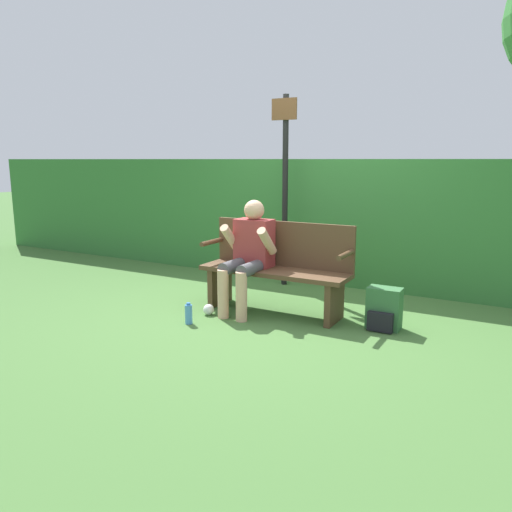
{
  "coord_description": "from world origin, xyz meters",
  "views": [
    {
      "loc": [
        2.24,
        -4.36,
        1.54
      ],
      "look_at": [
        -0.15,
        -0.1,
        0.59
      ],
      "focal_mm": 35.0,
      "sensor_mm": 36.0,
      "label": 1
    }
  ],
  "objects_px": {
    "backpack": "(384,310)",
    "park_bench": "(277,267)",
    "person_seated": "(249,251)",
    "signpost": "(285,181)",
    "water_bottle": "(189,314)",
    "parked_car": "(257,188)"
  },
  "relations": [
    {
      "from": "park_bench",
      "to": "parked_car",
      "type": "xyz_separation_m",
      "value": [
        -5.65,
        9.74,
        0.15
      ]
    },
    {
      "from": "backpack",
      "to": "park_bench",
      "type": "bearing_deg",
      "value": 179.35
    },
    {
      "from": "signpost",
      "to": "parked_car",
      "type": "relative_size",
      "value": 0.47
    },
    {
      "from": "person_seated",
      "to": "signpost",
      "type": "distance_m",
      "value": 1.36
    },
    {
      "from": "water_bottle",
      "to": "signpost",
      "type": "bearing_deg",
      "value": 86.4
    },
    {
      "from": "person_seated",
      "to": "water_bottle",
      "type": "distance_m",
      "value": 0.89
    },
    {
      "from": "water_bottle",
      "to": "park_bench",
      "type": "bearing_deg",
      "value": 55.02
    },
    {
      "from": "park_bench",
      "to": "backpack",
      "type": "relative_size",
      "value": 3.98
    },
    {
      "from": "backpack",
      "to": "parked_car",
      "type": "bearing_deg",
      "value": 124.72
    },
    {
      "from": "water_bottle",
      "to": "parked_car",
      "type": "distance_m",
      "value": 11.7
    },
    {
      "from": "person_seated",
      "to": "backpack",
      "type": "height_order",
      "value": "person_seated"
    },
    {
      "from": "backpack",
      "to": "person_seated",
      "type": "bearing_deg",
      "value": -174.96
    },
    {
      "from": "person_seated",
      "to": "backpack",
      "type": "xyz_separation_m",
      "value": [
        1.36,
        0.12,
        -0.45
      ]
    },
    {
      "from": "park_bench",
      "to": "person_seated",
      "type": "xyz_separation_m",
      "value": [
        -0.25,
        -0.13,
        0.17
      ]
    },
    {
      "from": "water_bottle",
      "to": "parked_car",
      "type": "height_order",
      "value": "parked_car"
    },
    {
      "from": "park_bench",
      "to": "person_seated",
      "type": "height_order",
      "value": "person_seated"
    },
    {
      "from": "backpack",
      "to": "water_bottle",
      "type": "distance_m",
      "value": 1.82
    },
    {
      "from": "backpack",
      "to": "parked_car",
      "type": "distance_m",
      "value": 11.88
    },
    {
      "from": "backpack",
      "to": "parked_car",
      "type": "xyz_separation_m",
      "value": [
        -6.76,
        9.76,
        0.43
      ]
    },
    {
      "from": "park_bench",
      "to": "person_seated",
      "type": "relative_size",
      "value": 1.36
    },
    {
      "from": "water_bottle",
      "to": "backpack",
      "type": "bearing_deg",
      "value": 24.76
    },
    {
      "from": "person_seated",
      "to": "backpack",
      "type": "relative_size",
      "value": 2.93
    }
  ]
}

